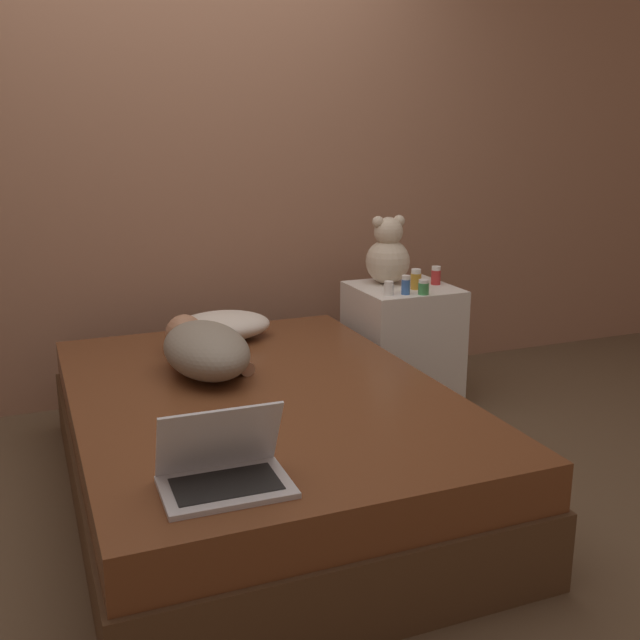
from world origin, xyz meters
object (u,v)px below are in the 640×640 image
at_px(teddy_bear, 388,254).
at_px(bottle_amber, 416,279).
at_px(bottle_white, 389,288).
at_px(bottle_red, 436,276).
at_px(pillow, 222,326).
at_px(person_lying, 204,348).
at_px(bottle_blue, 406,285).
at_px(laptop, 223,468).
at_px(bottle_green, 424,287).

bearing_deg(teddy_bear, bottle_amber, -68.92).
distance_m(teddy_bear, bottle_white, 0.30).
distance_m(bottle_amber, bottle_red, 0.16).
height_order(pillow, person_lying, person_lying).
distance_m(pillow, bottle_red, 1.14).
height_order(bottle_amber, bottle_blue, bottle_amber).
height_order(laptop, bottle_blue, bottle_blue).
bearing_deg(person_lying, bottle_red, 14.95).
bearing_deg(bottle_red, pillow, 178.96).
bearing_deg(bottle_white, bottle_red, 20.84).
xyz_separation_m(pillow, bottle_red, (1.13, -0.02, 0.16)).
relative_size(laptop, bottle_green, 4.95).
distance_m(teddy_bear, bottle_amber, 0.22).
xyz_separation_m(pillow, bottle_blue, (0.88, -0.17, 0.16)).
distance_m(bottle_amber, bottle_blue, 0.13).
bearing_deg(bottle_red, bottle_amber, -158.33).
xyz_separation_m(bottle_green, bottle_amber, (0.02, 0.12, 0.01)).
distance_m(person_lying, bottle_blue, 1.10).
xyz_separation_m(pillow, teddy_bear, (0.91, 0.10, 0.26)).
xyz_separation_m(bottle_amber, bottle_red, (0.15, 0.06, -0.00)).
height_order(bottle_white, bottle_red, bottle_red).
relative_size(person_lying, teddy_bear, 2.02).
relative_size(person_lying, bottle_green, 9.70).
bearing_deg(teddy_bear, person_lying, -154.14).
height_order(bottle_white, bottle_blue, bottle_blue).
relative_size(bottle_green, bottle_amber, 0.72).
bearing_deg(pillow, teddy_bear, 6.14).
bearing_deg(laptop, person_lying, 80.55).
height_order(teddy_bear, bottle_red, teddy_bear).
height_order(bottle_green, bottle_amber, bottle_amber).
relative_size(pillow, bottle_blue, 4.90).
bearing_deg(bottle_red, bottle_white, -159.16).
xyz_separation_m(person_lying, bottle_amber, (1.17, 0.35, 0.13)).
bearing_deg(laptop, bottle_white, 48.83).
bearing_deg(bottle_green, bottle_amber, 78.83).
distance_m(bottle_green, bottle_blue, 0.09).
height_order(person_lying, bottle_white, bottle_white).
xyz_separation_m(person_lying, teddy_bear, (1.10, 0.53, 0.23)).
xyz_separation_m(bottle_green, bottle_red, (0.17, 0.18, 0.01)).
distance_m(bottle_green, bottle_white, 0.17).
bearing_deg(laptop, bottle_green, 43.92).
bearing_deg(bottle_white, pillow, 169.41).
bearing_deg(person_lying, teddy_bear, 23.38).
relative_size(laptop, teddy_bear, 1.03).
distance_m(person_lying, bottle_green, 1.17).
bearing_deg(bottle_red, person_lying, -162.57).
bearing_deg(laptop, bottle_blue, 46.48).
relative_size(laptop, bottle_red, 3.79).
height_order(bottle_green, bottle_blue, bottle_blue).
relative_size(person_lying, bottle_amber, 6.95).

